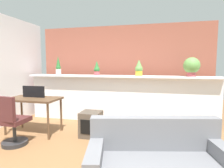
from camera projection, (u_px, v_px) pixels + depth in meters
ground_plane at (90, 162)px, 2.77m from camera, size 12.00×12.00×0.00m
divider_wall at (118, 100)px, 4.65m from camera, size 4.68×0.16×1.14m
plant_shelf at (118, 76)px, 4.55m from camera, size 4.68×0.39×0.04m
brick_wall_behind at (122, 72)px, 5.16m from camera, size 4.68×0.10×2.50m
potted_plant_0 at (58, 66)px, 4.88m from camera, size 0.14×0.14×0.49m
potted_plant_1 at (97, 69)px, 4.64m from camera, size 0.15×0.15×0.36m
potted_plant_2 at (139, 68)px, 4.39m from camera, size 0.18×0.18×0.38m
potted_plant_3 at (192, 66)px, 4.11m from camera, size 0.36×0.36×0.42m
desk at (33, 102)px, 3.89m from camera, size 1.10×0.60×0.75m
tv_monitor at (34, 92)px, 3.96m from camera, size 0.51×0.04×0.24m
office_chair at (11, 125)px, 3.28m from camera, size 0.46×0.46×0.91m
side_cube_shelf at (91, 124)px, 3.75m from camera, size 0.40×0.41×0.50m
couch at (158, 168)px, 2.08m from camera, size 1.69×1.09×0.80m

